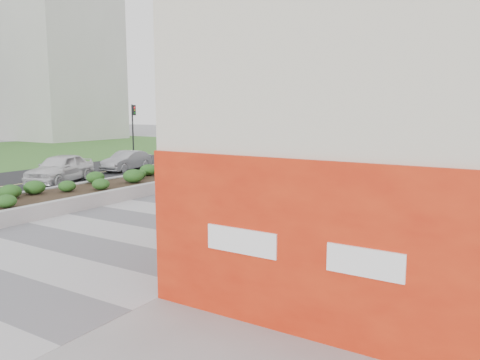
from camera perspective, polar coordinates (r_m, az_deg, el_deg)
The scene contains 14 objects.
ground at distance 14.67m, azimuth -13.62°, elevation -6.63°, with size 160.00×160.00×0.00m, color gray.
walkway at distance 16.84m, azimuth -6.31°, elevation -4.46°, with size 8.00×36.00×0.01m, color #A8A8AD.
building at distance 19.11m, azimuth 22.52°, elevation 8.50°, with size 6.04×24.08×8.00m.
planter at distance 23.27m, azimuth -10.89°, elevation 0.09°, with size 3.00×18.00×0.90m.
street at distance 28.12m, azimuth -20.64°, elevation 0.28°, with size 10.00×40.00×0.00m, color black.
traffic_signal_near at distance 32.45m, azimuth -0.55°, elevation 6.75°, with size 0.33×0.28×4.20m.
traffic_signal_far at distance 37.83m, azimuth -12.89°, elevation 6.79°, with size 0.33×0.28×4.20m.
distant_bldg_west_a at distance 68.46m, azimuth -22.80°, elevation 13.96°, with size 18.00×12.00×22.00m, color #ADAAA3.
distant_bldg_north_l at distance 66.90m, azimuth 19.22°, elevation 13.43°, with size 16.00×12.00×20.00m, color #ADAAA3.
manhole_cover at distance 16.54m, azimuth -4.95°, elevation -4.69°, with size 0.44×0.44×0.01m, color #595654.
skateboarder at distance 16.59m, azimuth -1.05°, elevation -2.23°, with size 0.50×0.73×1.33m.
car_white at distance 26.19m, azimuth -21.06°, elevation 1.34°, with size 1.77×4.41×1.50m, color silver.
car_silver at distance 30.19m, azimuth -13.64°, elevation 2.29°, with size 1.30×3.73×1.23m, color gray.
car_dark at distance 37.45m, azimuth -1.11°, elevation 3.90°, with size 2.09×5.14×1.49m, color black.
Camera 1 is at (10.19, -9.86, 3.78)m, focal length 35.00 mm.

